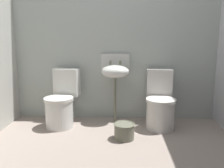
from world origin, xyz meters
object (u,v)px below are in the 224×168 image
(toilet_right, at_px, (160,104))
(bucket, at_px, (124,131))
(toilet_left, at_px, (62,103))
(sink, at_px, (115,71))

(toilet_right, xyz_separation_m, bucket, (-0.50, -0.45, -0.22))
(toilet_left, xyz_separation_m, toilet_right, (1.38, -0.00, 0.00))
(sink, bearing_deg, toilet_left, -165.88)
(toilet_left, distance_m, sink, 0.88)
(toilet_right, height_order, bucket, toilet_right)
(toilet_left, bearing_deg, bucket, 162.22)
(toilet_right, distance_m, bucket, 0.70)
(sink, distance_m, bucket, 0.92)
(toilet_left, height_order, sink, sink)
(bucket, bearing_deg, sink, 101.94)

